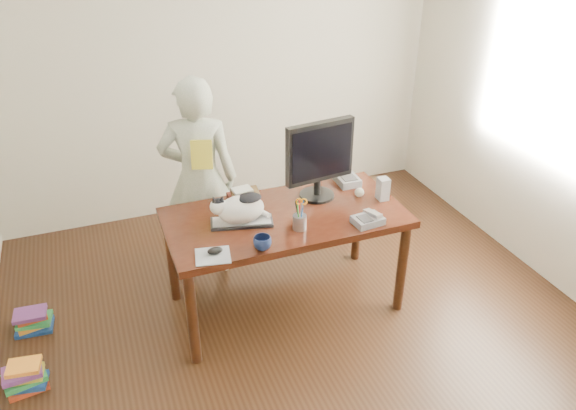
{
  "coord_description": "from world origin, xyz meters",
  "views": [
    {
      "loc": [
        -1.13,
        -2.44,
        2.65
      ],
      "look_at": [
        0.0,
        0.55,
        0.85
      ],
      "focal_mm": 35.0,
      "sensor_mm": 36.0,
      "label": 1
    }
  ],
  "objects_px": {
    "desk": "(281,228)",
    "person": "(199,179)",
    "monitor": "(320,156)",
    "pen_cup": "(300,220)",
    "book_pile_a": "(26,377)",
    "speaker": "(383,189)",
    "keyboard": "(242,222)",
    "book_stack": "(244,194)",
    "book_pile_b": "(33,321)",
    "cat": "(239,208)",
    "coffee_mug": "(262,243)",
    "phone": "(368,219)",
    "calculator": "(347,180)",
    "baseball": "(359,192)",
    "mouse": "(215,251)"
  },
  "relations": [
    {
      "from": "coffee_mug",
      "to": "speaker",
      "type": "height_order",
      "value": "speaker"
    },
    {
      "from": "keyboard",
      "to": "phone",
      "type": "height_order",
      "value": "phone"
    },
    {
      "from": "desk",
      "to": "book_pile_b",
      "type": "relative_size",
      "value": 6.2
    },
    {
      "from": "mouse",
      "to": "calculator",
      "type": "height_order",
      "value": "calculator"
    },
    {
      "from": "keyboard",
      "to": "cat",
      "type": "height_order",
      "value": "cat"
    },
    {
      "from": "speaker",
      "to": "keyboard",
      "type": "bearing_deg",
      "value": -179.58
    },
    {
      "from": "desk",
      "to": "person",
      "type": "relative_size",
      "value": 1.02
    },
    {
      "from": "mouse",
      "to": "baseball",
      "type": "distance_m",
      "value": 1.18
    },
    {
      "from": "desk",
      "to": "book_pile_b",
      "type": "distance_m",
      "value": 1.82
    },
    {
      "from": "phone",
      "to": "book_stack",
      "type": "xyz_separation_m",
      "value": [
        -0.66,
        0.61,
        0.01
      ]
    },
    {
      "from": "person",
      "to": "book_pile_a",
      "type": "relative_size",
      "value": 5.78
    },
    {
      "from": "baseball",
      "to": "book_stack",
      "type": "xyz_separation_m",
      "value": [
        -0.77,
        0.26,
        0.0
      ]
    },
    {
      "from": "mouse",
      "to": "phone",
      "type": "distance_m",
      "value": 1.02
    },
    {
      "from": "speaker",
      "to": "book_pile_b",
      "type": "relative_size",
      "value": 0.62
    },
    {
      "from": "mouse",
      "to": "book_stack",
      "type": "relative_size",
      "value": 0.47
    },
    {
      "from": "speaker",
      "to": "person",
      "type": "distance_m",
      "value": 1.35
    },
    {
      "from": "person",
      "to": "book_pile_a",
      "type": "distance_m",
      "value": 1.72
    },
    {
      "from": "cat",
      "to": "calculator",
      "type": "relative_size",
      "value": 1.92
    },
    {
      "from": "monitor",
      "to": "book_pile_a",
      "type": "height_order",
      "value": "monitor"
    },
    {
      "from": "pen_cup",
      "to": "baseball",
      "type": "distance_m",
      "value": 0.61
    },
    {
      "from": "cat",
      "to": "coffee_mug",
      "type": "distance_m",
      "value": 0.34
    },
    {
      "from": "baseball",
      "to": "phone",
      "type": "bearing_deg",
      "value": -108.03
    },
    {
      "from": "book_pile_b",
      "to": "speaker",
      "type": "bearing_deg",
      "value": -9.07
    },
    {
      "from": "pen_cup",
      "to": "speaker",
      "type": "height_order",
      "value": "pen_cup"
    },
    {
      "from": "baseball",
      "to": "keyboard",
      "type": "bearing_deg",
      "value": -176.19
    },
    {
      "from": "baseball",
      "to": "monitor",
      "type": "bearing_deg",
      "value": 162.32
    },
    {
      "from": "monitor",
      "to": "pen_cup",
      "type": "distance_m",
      "value": 0.51
    },
    {
      "from": "calculator",
      "to": "book_stack",
      "type": "bearing_deg",
      "value": 178.98
    },
    {
      "from": "pen_cup",
      "to": "phone",
      "type": "xyz_separation_m",
      "value": [
        0.44,
        -0.1,
        -0.03
      ]
    },
    {
      "from": "keyboard",
      "to": "mouse",
      "type": "bearing_deg",
      "value": -118.38
    },
    {
      "from": "mouse",
      "to": "book_pile_b",
      "type": "height_order",
      "value": "mouse"
    },
    {
      "from": "desk",
      "to": "keyboard",
      "type": "distance_m",
      "value": 0.36
    },
    {
      "from": "monitor",
      "to": "pen_cup",
      "type": "relative_size",
      "value": 2.52
    },
    {
      "from": "book_pile_a",
      "to": "book_pile_b",
      "type": "distance_m",
      "value": 0.55
    },
    {
      "from": "book_pile_a",
      "to": "coffee_mug",
      "type": "bearing_deg",
      "value": -5.28
    },
    {
      "from": "pen_cup",
      "to": "coffee_mug",
      "type": "distance_m",
      "value": 0.33
    },
    {
      "from": "monitor",
      "to": "phone",
      "type": "height_order",
      "value": "monitor"
    },
    {
      "from": "keyboard",
      "to": "book_pile_b",
      "type": "bearing_deg",
      "value": 179.28
    },
    {
      "from": "speaker",
      "to": "book_stack",
      "type": "relative_size",
      "value": 0.74
    },
    {
      "from": "cat",
      "to": "baseball",
      "type": "xyz_separation_m",
      "value": [
        0.9,
        0.06,
        -0.08
      ]
    },
    {
      "from": "monitor",
      "to": "mouse",
      "type": "relative_size",
      "value": 5.48
    },
    {
      "from": "keyboard",
      "to": "person",
      "type": "xyz_separation_m",
      "value": [
        -0.13,
        0.67,
        0.02
      ]
    },
    {
      "from": "cat",
      "to": "book_stack",
      "type": "xyz_separation_m",
      "value": [
        0.13,
        0.32,
        -0.08
      ]
    },
    {
      "from": "desk",
      "to": "book_pile_a",
      "type": "bearing_deg",
      "value": -170.97
    },
    {
      "from": "desk",
      "to": "keyboard",
      "type": "bearing_deg",
      "value": -164.39
    },
    {
      "from": "pen_cup",
      "to": "book_pile_b",
      "type": "distance_m",
      "value": 1.97
    },
    {
      "from": "book_pile_a",
      "to": "book_pile_b",
      "type": "relative_size",
      "value": 1.05
    },
    {
      "from": "book_pile_a",
      "to": "mouse",
      "type": "bearing_deg",
      "value": -4.09
    },
    {
      "from": "calculator",
      "to": "book_pile_b",
      "type": "xyz_separation_m",
      "value": [
        -2.31,
        0.08,
        -0.71
      ]
    },
    {
      "from": "phone",
      "to": "speaker",
      "type": "bearing_deg",
      "value": 40.69
    }
  ]
}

